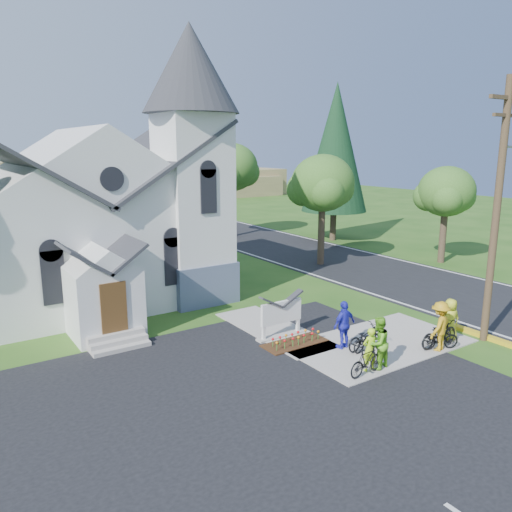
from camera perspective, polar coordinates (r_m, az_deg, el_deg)
ground at (r=18.88m, az=11.78°, el=-11.28°), size 120.00×120.00×0.00m
parking_lot at (r=13.64m, az=-4.22°, el=-20.95°), size 20.00×16.00×0.02m
road at (r=35.93m, az=6.05°, el=0.31°), size 8.00×90.00×0.02m
sidewalk at (r=20.20m, az=13.81°, el=-9.69°), size 7.00×4.00×0.05m
church at (r=25.55m, az=-17.66°, el=6.77°), size 12.35×12.00×13.00m
church_sign at (r=20.01m, az=2.90°, el=-6.49°), size 2.20×0.40×1.70m
flower_bed at (r=19.69m, az=4.45°, el=-9.92°), size 2.60×1.10×0.07m
utility_pole at (r=20.83m, az=25.96°, el=5.38°), size 3.45×0.28×10.00m
tree_road_near at (r=31.96m, az=7.63°, el=8.19°), size 4.00×4.00×7.05m
tree_road_mid at (r=41.95m, az=-2.83°, el=10.05°), size 4.40×4.40×7.80m
tree_road_far at (r=34.53m, az=20.93°, el=6.84°), size 3.60×3.60×6.30m
conifer at (r=40.69m, az=9.09°, el=12.10°), size 5.20×5.20×12.40m
distant_hills at (r=70.32m, az=-20.70°, el=7.28°), size 61.00×10.00×5.60m
cyclist_0 at (r=17.52m, az=12.85°, el=-10.36°), size 0.60×0.43×1.53m
bike_0 at (r=19.29m, az=12.72°, el=-9.25°), size 1.68×0.71×0.86m
cyclist_1 at (r=17.69m, az=13.78°, el=-9.63°), size 1.01×0.85×1.84m
bike_1 at (r=17.30m, az=12.55°, el=-11.67°), size 1.63×0.58×0.96m
cyclist_2 at (r=19.15m, az=10.03°, el=-7.73°), size 1.11×0.54×1.84m
bike_2 at (r=19.36m, az=12.36°, el=-9.03°), size 1.82×0.74×0.94m
cyclist_3 at (r=19.87m, az=20.26°, el=-7.52°), size 1.34×0.97×1.88m
bike_3 at (r=20.10m, az=20.29°, el=-8.80°), size 1.53×0.97×0.89m
cyclist_4 at (r=21.08m, az=21.29°, el=-6.77°), size 0.95×0.79×1.67m
bike_4 at (r=20.35m, az=20.18°, el=-8.31°), size 1.96×0.69×1.03m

